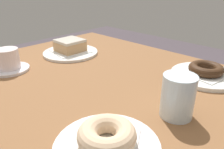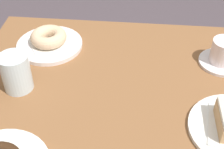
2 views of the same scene
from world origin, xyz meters
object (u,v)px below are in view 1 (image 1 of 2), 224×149
(plate_sugar_ring, at_px, (107,147))
(plate_chocolate_ring, at_px, (205,75))
(donut_glazed_square, at_px, (70,45))
(donut_sugar_ring, at_px, (107,135))
(donut_chocolate_ring, at_px, (206,69))
(coffee_cup, at_px, (9,61))
(plate_glazed_square, at_px, (71,53))
(water_glass, at_px, (178,96))

(plate_sugar_ring, distance_m, plate_chocolate_ring, 0.46)
(donut_glazed_square, relative_size, plate_chocolate_ring, 0.47)
(donut_sugar_ring, bearing_deg, donut_chocolate_ring, -89.31)
(donut_glazed_square, height_order, coffee_cup, coffee_cup)
(plate_glazed_square, height_order, coffee_cup, coffee_cup)
(donut_chocolate_ring, distance_m, water_glass, 0.27)
(plate_glazed_square, height_order, donut_glazed_square, donut_glazed_square)
(plate_chocolate_ring, relative_size, coffee_cup, 1.66)
(donut_sugar_ring, bearing_deg, plate_chocolate_ring, -89.31)
(water_glass, height_order, coffee_cup, water_glass)
(donut_sugar_ring, xyz_separation_m, donut_glazed_square, (0.53, -0.30, 0.00))
(plate_sugar_ring, height_order, donut_glazed_square, donut_glazed_square)
(donut_sugar_ring, height_order, water_glass, water_glass)
(plate_sugar_ring, bearing_deg, plate_glazed_square, -29.50)
(plate_chocolate_ring, bearing_deg, coffee_cup, 39.19)
(donut_glazed_square, bearing_deg, donut_chocolate_ring, -162.45)
(plate_glazed_square, bearing_deg, plate_chocolate_ring, -162.45)
(donut_chocolate_ring, bearing_deg, donut_glazed_square, 17.55)
(plate_chocolate_ring, bearing_deg, donut_chocolate_ring, 0.00)
(donut_sugar_ring, distance_m, coffee_cup, 0.53)
(donut_glazed_square, relative_size, coffee_cup, 0.78)
(donut_sugar_ring, relative_size, plate_chocolate_ring, 0.51)
(plate_sugar_ring, relative_size, plate_chocolate_ring, 0.94)
(donut_sugar_ring, xyz_separation_m, donut_chocolate_ring, (0.01, -0.46, -0.00))
(plate_glazed_square, bearing_deg, plate_sugar_ring, 150.50)
(donut_chocolate_ring, relative_size, water_glass, 1.06)
(plate_sugar_ring, xyz_separation_m, plate_glazed_square, (0.53, -0.30, -0.00))
(donut_chocolate_ring, height_order, coffee_cup, coffee_cup)
(plate_chocolate_ring, bearing_deg, plate_sugar_ring, 90.69)
(donut_sugar_ring, xyz_separation_m, plate_glazed_square, (0.53, -0.30, -0.03))
(plate_glazed_square, distance_m, plate_chocolate_ring, 0.55)
(donut_sugar_ring, bearing_deg, plate_glazed_square, -29.50)
(plate_sugar_ring, distance_m, coffee_cup, 0.53)
(plate_sugar_ring, distance_m, plate_glazed_square, 0.61)
(plate_glazed_square, relative_size, donut_glazed_square, 2.25)
(water_glass, bearing_deg, donut_sugar_ring, 79.78)
(water_glass, distance_m, coffee_cup, 0.59)
(donut_chocolate_ring, bearing_deg, plate_chocolate_ring, 0.00)
(plate_glazed_square, xyz_separation_m, plate_chocolate_ring, (-0.52, -0.16, 0.00))
(water_glass, bearing_deg, donut_chocolate_ring, -81.18)
(donut_sugar_ring, height_order, plate_glazed_square, donut_sugar_ring)
(plate_sugar_ring, bearing_deg, coffee_cup, -3.89)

